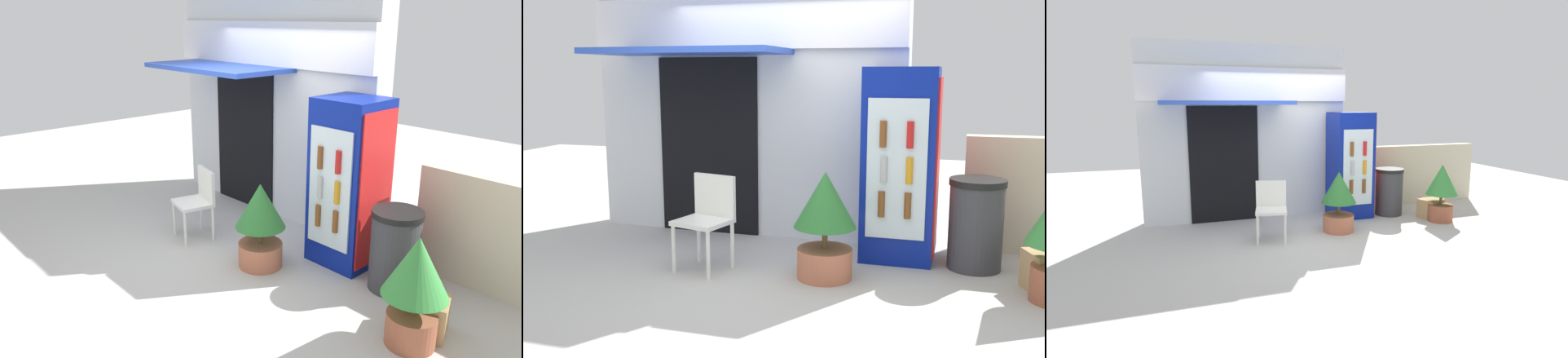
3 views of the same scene
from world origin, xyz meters
TOP-DOWN VIEW (x-y plane):
  - ground at (0.00, 0.00)m, footprint 16.00×16.00m
  - storefront_building at (-0.56, 1.48)m, footprint 3.49×1.28m
  - drink_cooler at (1.20, 0.98)m, footprint 0.70×0.69m
  - plastic_chair at (-0.45, 0.16)m, footprint 0.53×0.51m
  - potted_plant_near_shop at (0.64, 0.19)m, footprint 0.55×0.55m
  - trash_bin at (1.91, 0.85)m, footprint 0.51×0.51m

SIDE VIEW (x-z plane):
  - ground at x=0.00m, z-range 0.00..0.00m
  - trash_bin at x=1.91m, z-range 0.00..0.85m
  - plastic_chair at x=-0.45m, z-range 0.08..0.94m
  - potted_plant_near_shop at x=0.64m, z-range 0.06..1.01m
  - drink_cooler at x=1.20m, z-range 0.00..1.84m
  - storefront_building at x=-0.56m, z-range 0.04..3.01m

